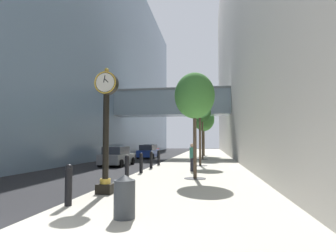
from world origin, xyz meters
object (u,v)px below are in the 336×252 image
car_red_near (151,150)px  bollard_fourth (141,162)px  bollard_nearest (69,184)px  car_grey_mid (117,157)px  bollard_sixth (159,157)px  car_blue_far (148,152)px  street_tree_mid_near (200,105)px  street_tree_near (195,96)px  street_tree_far (204,119)px  street_clock (106,124)px  street_tree_mid_far (202,113)px  pedestrian_walking (192,156)px  bollard_fifth (151,159)px  bollard_third (127,167)px  trash_bin (125,196)px

car_red_near → bollard_fourth: bearing=-79.1°
bollard_nearest → car_grey_mid: car_grey_mid is taller
bollard_sixth → car_red_near: 20.18m
bollard_sixth → car_blue_far: car_blue_far is taller
street_tree_mid_near → street_tree_near: bearing=-90.0°
bollard_sixth → street_tree_far: street_tree_far is taller
bollard_fourth → car_red_near: bearing=100.9°
street_clock → street_tree_mid_far: street_tree_mid_far is taller
pedestrian_walking → car_red_near: 25.13m
car_grey_mid → bollard_fifth: bearing=-41.1°
bollard_nearest → bollard_fifth: 11.40m
pedestrian_walking → car_red_near: bearing=108.2°
car_red_near → street_clock: bearing=-80.7°
street_tree_mid_near → bollard_fifth: bearing=-140.9°
car_blue_far → bollard_third: bearing=-80.3°
street_tree_mid_far → street_tree_far: 7.64m
street_clock → pedestrian_walking: (2.62, 8.01, -1.57)m
bollard_fourth → pedestrian_walking: 3.30m
bollard_third → car_red_near: bearing=99.8°
trash_bin → car_grey_mid: 16.53m
street_tree_near → trash_bin: street_tree_near is taller
bollard_fifth → street_tree_mid_near: (3.32, 2.71, 4.12)m
street_tree_mid_near → trash_bin: street_tree_mid_near is taller
street_tree_mid_near → bollard_third: bearing=-111.6°
street_tree_near → car_red_near: 28.78m
bollard_fifth → car_red_near: (-4.88, 22.43, 0.03)m
street_tree_far → car_grey_mid: size_ratio=1.53×
car_red_near → car_blue_far: car_blue_far is taller
bollard_fifth → car_grey_mid: 4.76m
bollard_sixth → car_grey_mid: size_ratio=0.28×
bollard_third → bollard_fifth: bearing=90.0°
bollard_fifth → pedestrian_walking: pedestrian_walking is taller
street_tree_far → bollard_nearest: bearing=-96.5°
car_grey_mid → car_blue_far: size_ratio=0.93×
bollard_third → street_tree_mid_near: street_tree_mid_near is taller
bollard_fifth → street_tree_mid_far: size_ratio=0.20×
car_blue_far → bollard_sixth: bearing=-73.2°
bollard_sixth → bollard_fourth: bearing=-90.0°
street_clock → bollard_third: size_ratio=3.81×
pedestrian_walking → car_red_near: size_ratio=0.42×
bollard_fifth → street_tree_mid_near: bearing=39.1°
bollard_third → car_blue_far: bearing=99.7°
street_tree_mid_far → pedestrian_walking: 12.44m
bollard_nearest → bollard_sixth: same height
bollard_fourth → street_tree_mid_far: (3.32, 13.19, 4.31)m
bollard_fifth → car_red_near: size_ratio=0.28×
bollard_fifth → car_red_near: 22.96m
bollard_sixth → car_grey_mid: 3.60m
street_clock → bollard_third: (-0.35, 3.75, -1.88)m
bollard_fourth → street_tree_mid_far: street_tree_mid_far is taller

